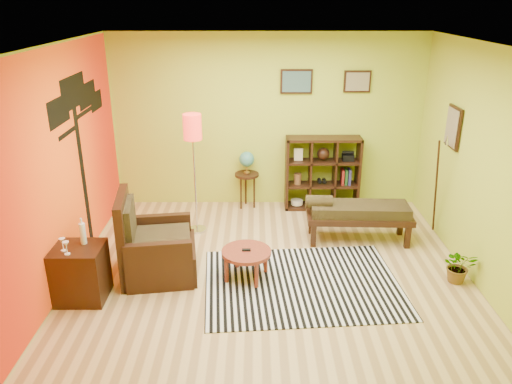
{
  "coord_description": "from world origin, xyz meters",
  "views": [
    {
      "loc": [
        -0.19,
        -5.64,
        3.29
      ],
      "look_at": [
        -0.18,
        0.05,
        1.05
      ],
      "focal_mm": 35.0,
      "sensor_mm": 36.0,
      "label": 1
    }
  ],
  "objects_px": {
    "bench": "(356,212)",
    "floor_lamp": "(193,138)",
    "armchair": "(154,251)",
    "side_cabinet": "(81,273)",
    "coffee_table": "(246,254)",
    "globe_table": "(247,166)",
    "potted_plant": "(458,269)",
    "cube_shelf": "(323,173)"
  },
  "relations": [
    {
      "from": "cube_shelf",
      "to": "floor_lamp",
      "type": "bearing_deg",
      "value": -155.89
    },
    {
      "from": "coffee_table",
      "to": "globe_table",
      "type": "bearing_deg",
      "value": 90.71
    },
    {
      "from": "bench",
      "to": "floor_lamp",
      "type": "bearing_deg",
      "value": 172.07
    },
    {
      "from": "floor_lamp",
      "to": "cube_shelf",
      "type": "bearing_deg",
      "value": 24.11
    },
    {
      "from": "coffee_table",
      "to": "potted_plant",
      "type": "relative_size",
      "value": 1.42
    },
    {
      "from": "cube_shelf",
      "to": "coffee_table",
      "type": "bearing_deg",
      "value": -118.57
    },
    {
      "from": "globe_table",
      "to": "armchair",
      "type": "bearing_deg",
      "value": -117.55
    },
    {
      "from": "side_cabinet",
      "to": "potted_plant",
      "type": "relative_size",
      "value": 2.25
    },
    {
      "from": "floor_lamp",
      "to": "coffee_table",
      "type": "bearing_deg",
      "value": -60.43
    },
    {
      "from": "armchair",
      "to": "globe_table",
      "type": "height_order",
      "value": "armchair"
    },
    {
      "from": "armchair",
      "to": "floor_lamp",
      "type": "bearing_deg",
      "value": 72.67
    },
    {
      "from": "armchair",
      "to": "floor_lamp",
      "type": "height_order",
      "value": "floor_lamp"
    },
    {
      "from": "coffee_table",
      "to": "cube_shelf",
      "type": "bearing_deg",
      "value": 61.43
    },
    {
      "from": "side_cabinet",
      "to": "bench",
      "type": "relative_size",
      "value": 0.64
    },
    {
      "from": "armchair",
      "to": "globe_table",
      "type": "xyz_separation_m",
      "value": [
        1.13,
        2.17,
        0.4
      ]
    },
    {
      "from": "potted_plant",
      "to": "floor_lamp",
      "type": "bearing_deg",
      "value": 156.75
    },
    {
      "from": "coffee_table",
      "to": "side_cabinet",
      "type": "xyz_separation_m",
      "value": [
        -1.9,
        -0.45,
        0.01
      ]
    },
    {
      "from": "bench",
      "to": "potted_plant",
      "type": "distance_m",
      "value": 1.57
    },
    {
      "from": "floor_lamp",
      "to": "bench",
      "type": "height_order",
      "value": "floor_lamp"
    },
    {
      "from": "globe_table",
      "to": "bench",
      "type": "distance_m",
      "value": 2.01
    },
    {
      "from": "floor_lamp",
      "to": "potted_plant",
      "type": "height_order",
      "value": "floor_lamp"
    },
    {
      "from": "armchair",
      "to": "potted_plant",
      "type": "xyz_separation_m",
      "value": [
        3.76,
        -0.19,
        -0.16
      ]
    },
    {
      "from": "coffee_table",
      "to": "floor_lamp",
      "type": "relative_size",
      "value": 0.35
    },
    {
      "from": "floor_lamp",
      "to": "cube_shelf",
      "type": "relative_size",
      "value": 1.48
    },
    {
      "from": "coffee_table",
      "to": "armchair",
      "type": "distance_m",
      "value": 1.16
    },
    {
      "from": "coffee_table",
      "to": "side_cabinet",
      "type": "relative_size",
      "value": 0.63
    },
    {
      "from": "coffee_table",
      "to": "potted_plant",
      "type": "distance_m",
      "value": 2.61
    },
    {
      "from": "potted_plant",
      "to": "bench",
      "type": "bearing_deg",
      "value": 133.27
    },
    {
      "from": "floor_lamp",
      "to": "potted_plant",
      "type": "relative_size",
      "value": 4.11
    },
    {
      "from": "cube_shelf",
      "to": "potted_plant",
      "type": "height_order",
      "value": "cube_shelf"
    },
    {
      "from": "cube_shelf",
      "to": "globe_table",
      "type": "bearing_deg",
      "value": 179.08
    },
    {
      "from": "side_cabinet",
      "to": "bench",
      "type": "distance_m",
      "value": 3.74
    },
    {
      "from": "coffee_table",
      "to": "potted_plant",
      "type": "xyz_separation_m",
      "value": [
        2.6,
        -0.1,
        -0.16
      ]
    },
    {
      "from": "floor_lamp",
      "to": "armchair",
      "type": "bearing_deg",
      "value": -107.33
    },
    {
      "from": "floor_lamp",
      "to": "globe_table",
      "type": "relative_size",
      "value": 1.85
    },
    {
      "from": "coffee_table",
      "to": "floor_lamp",
      "type": "bearing_deg",
      "value": 119.57
    },
    {
      "from": "armchair",
      "to": "side_cabinet",
      "type": "xyz_separation_m",
      "value": [
        -0.74,
        -0.54,
        0.0
      ]
    },
    {
      "from": "side_cabinet",
      "to": "potted_plant",
      "type": "height_order",
      "value": "side_cabinet"
    },
    {
      "from": "floor_lamp",
      "to": "cube_shelf",
      "type": "height_order",
      "value": "floor_lamp"
    },
    {
      "from": "globe_table",
      "to": "floor_lamp",
      "type": "bearing_deg",
      "value": -129.1
    },
    {
      "from": "cube_shelf",
      "to": "potted_plant",
      "type": "relative_size",
      "value": 2.78
    },
    {
      "from": "bench",
      "to": "potted_plant",
      "type": "bearing_deg",
      "value": -46.73
    }
  ]
}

